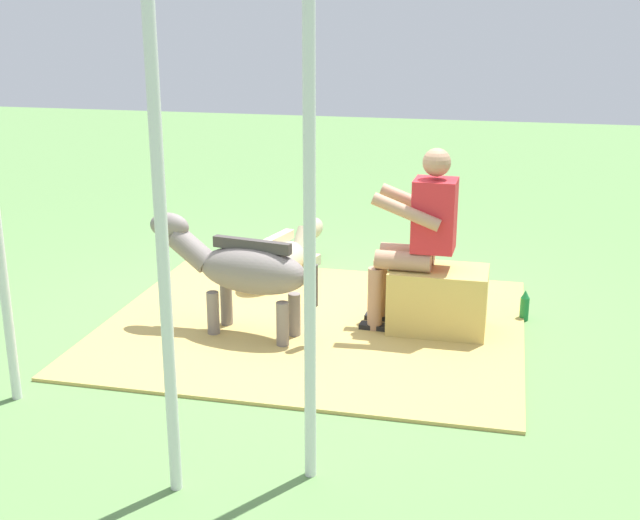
% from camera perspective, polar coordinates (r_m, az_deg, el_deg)
% --- Properties ---
extents(ground_plane, '(24.00, 24.00, 0.00)m').
position_cam_1_polar(ground_plane, '(6.40, -1.32, -4.08)').
color(ground_plane, '#608C4C').
extents(hay_patch, '(3.11, 2.69, 0.02)m').
position_cam_1_polar(hay_patch, '(6.24, -0.45, -4.52)').
color(hay_patch, tan).
rests_on(hay_patch, ground).
extents(hay_bale, '(0.71, 0.45, 0.50)m').
position_cam_1_polar(hay_bale, '(6.11, 8.17, -2.83)').
color(hay_bale, tan).
rests_on(hay_bale, ground).
extents(person_seated, '(0.67, 0.43, 1.38)m').
position_cam_1_polar(person_seated, '(5.97, 6.79, 1.96)').
color(person_seated, tan).
rests_on(person_seated, ground).
extents(pony_standing, '(1.34, 0.46, 0.87)m').
position_cam_1_polar(pony_standing, '(5.93, -5.47, -0.60)').
color(pony_standing, slate).
rests_on(pony_standing, ground).
extents(pony_lying, '(0.60, 1.36, 0.42)m').
position_cam_1_polar(pony_lying, '(7.23, -2.82, 0.03)').
color(pony_lying, beige).
rests_on(pony_lying, ground).
extents(soda_bottle, '(0.07, 0.07, 0.24)m').
position_cam_1_polar(soda_bottle, '(6.52, 14.01, -3.10)').
color(soda_bottle, '#197233').
rests_on(soda_bottle, ground).
extents(tent_pole_left, '(0.06, 0.06, 2.55)m').
position_cam_1_polar(tent_pole_left, '(3.88, -0.72, 1.55)').
color(tent_pole_left, silver).
rests_on(tent_pole_left, ground).
extents(tent_pole_mid, '(0.06, 0.06, 2.55)m').
position_cam_1_polar(tent_pole_mid, '(3.83, -10.89, 1.03)').
color(tent_pole_mid, silver).
rests_on(tent_pole_mid, ground).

